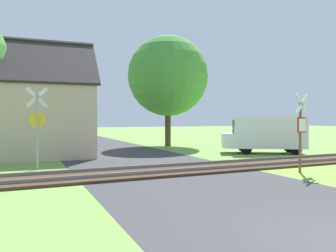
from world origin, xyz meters
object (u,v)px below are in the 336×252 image
at_px(mail_truck, 265,133).
at_px(stop_sign_near, 301,128).
at_px(crossing_sign_far, 37,121).
at_px(tree_right, 168,76).
at_px(house, 31,117).

bearing_deg(mail_truck, stop_sign_near, -179.76).
height_order(crossing_sign_far, tree_right, tree_right).
relative_size(crossing_sign_far, tree_right, 0.40).
bearing_deg(crossing_sign_far, tree_right, 43.36).
xyz_separation_m(tree_right, mail_truck, (3.23, -7.42, -4.20)).
height_order(stop_sign_near, mail_truck, stop_sign_near).
xyz_separation_m(stop_sign_near, mail_truck, (3.69, 6.32, -0.53)).
relative_size(crossing_sign_far, mail_truck, 0.67).
bearing_deg(tree_right, house, -161.45).
bearing_deg(stop_sign_near, house, -61.58).
relative_size(tree_right, mail_truck, 1.66).
xyz_separation_m(stop_sign_near, crossing_sign_far, (-9.37, 5.14, 0.24)).
bearing_deg(tree_right, crossing_sign_far, -138.77).
height_order(tree_right, mail_truck, tree_right).
bearing_deg(house, stop_sign_near, -43.91).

